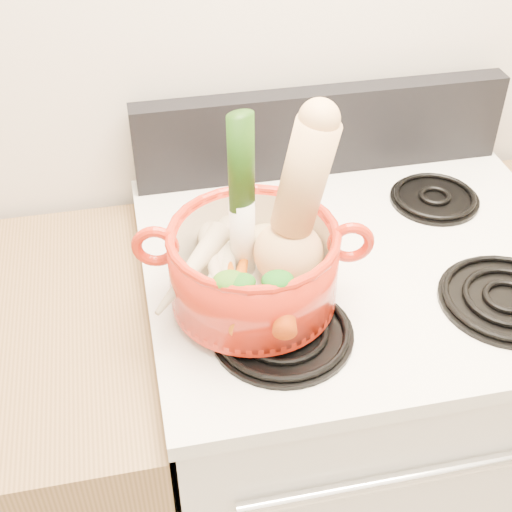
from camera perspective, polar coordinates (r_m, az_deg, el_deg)
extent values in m
cube|color=silver|center=(1.63, 7.03, -13.55)|extent=(0.76, 0.65, 0.92)
cube|color=silver|center=(1.29, 8.65, -0.60)|extent=(0.78, 0.67, 0.03)
cube|color=black|center=(1.47, 5.27, 9.93)|extent=(0.76, 0.05, 0.18)
cylinder|color=silver|center=(1.20, 13.31, -16.68)|extent=(0.60, 0.02, 0.02)
cylinder|color=black|center=(1.12, 2.12, -6.07)|extent=(0.22, 0.22, 0.02)
cylinder|color=black|center=(1.24, 19.44, -3.18)|extent=(0.22, 0.22, 0.02)
cylinder|color=black|center=(1.34, -0.88, 2.86)|extent=(0.17, 0.17, 0.02)
cylinder|color=black|center=(1.45, 14.11, 4.59)|extent=(0.17, 0.17, 0.02)
cylinder|color=#B7210F|center=(1.12, -0.21, -0.85)|extent=(0.31, 0.31, 0.13)
torus|color=#B7210F|center=(1.10, -8.06, 0.78)|extent=(0.08, 0.03, 0.07)
torus|color=#B7210F|center=(1.10, 7.59, 1.09)|extent=(0.08, 0.03, 0.07)
cylinder|color=white|center=(1.09, -1.14, 4.94)|extent=(0.06, 0.06, 0.29)
ellipsoid|color=tan|center=(1.20, 0.69, 1.45)|extent=(0.09, 0.07, 0.04)
cone|color=beige|center=(1.14, -2.32, -0.61)|extent=(0.09, 0.25, 0.07)
cone|color=beige|center=(1.13, -3.08, -0.75)|extent=(0.12, 0.20, 0.06)
cone|color=beige|center=(1.13, -3.41, -0.54)|extent=(0.04, 0.18, 0.06)
cone|color=beige|center=(1.11, -5.26, -0.99)|extent=(0.16, 0.18, 0.06)
cone|color=#C55C09|center=(1.11, -1.44, -2.52)|extent=(0.10, 0.18, 0.05)
cone|color=#DE5C0B|center=(1.08, -1.76, -3.12)|extent=(0.04, 0.16, 0.05)
cone|color=#CC490A|center=(1.09, 2.23, -2.49)|extent=(0.08, 0.20, 0.05)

